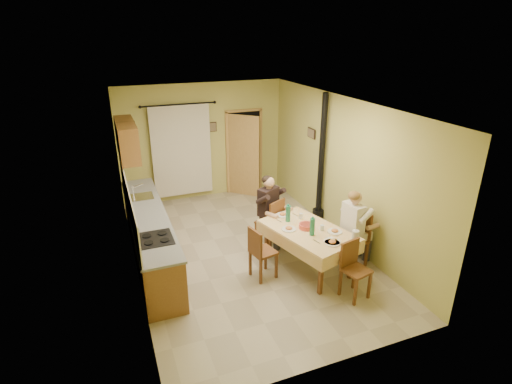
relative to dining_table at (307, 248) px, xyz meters
name	(u,v)px	position (x,y,z in m)	size (l,w,h in m)	color
floor	(246,251)	(-0.82, 0.91, -0.38)	(4.00, 6.00, 0.01)	tan
room_shell	(245,160)	(-0.82, 0.91, 1.44)	(4.04, 6.04, 2.82)	tan
kitchen_run	(149,235)	(-2.53, 1.31, 0.10)	(0.64, 3.64, 1.56)	brown
upper_cabinets	(127,140)	(-2.64, 2.61, 1.57)	(0.35, 1.40, 0.70)	brown
curtain	(182,151)	(-1.37, 3.81, 0.88)	(1.70, 0.07, 2.22)	black
doorway	(244,153)	(0.17, 3.75, 0.67)	(0.96, 0.62, 2.15)	black
dining_table	(307,248)	(0.00, 0.00, 0.00)	(1.40, 1.86, 0.76)	#E7BD7A
tableware	(313,228)	(0.04, -0.09, 0.44)	(0.95, 1.54, 0.33)	white
chair_far	(270,231)	(-0.29, 0.99, -0.09)	(0.56, 0.56, 0.98)	brown
chair_near	(354,280)	(0.30, -1.00, -0.09)	(0.45, 0.45, 0.93)	brown
chair_right	(352,249)	(0.82, -0.17, -0.09)	(0.48, 0.48, 1.00)	brown
chair_left	(263,262)	(-0.84, 0.02, -0.09)	(0.45, 0.45, 0.93)	brown
man_far	(270,203)	(-0.30, 1.00, 0.50)	(0.65, 0.61, 1.39)	black
man_right	(354,220)	(0.80, -0.17, 0.50)	(0.50, 0.61, 1.39)	silver
stove_flue	(320,178)	(1.08, 1.51, 0.64)	(0.24, 0.24, 2.80)	black
picture_back	(213,127)	(-0.57, 3.88, 1.37)	(0.19, 0.03, 0.23)	black
picture_right	(311,133)	(1.15, 2.11, 1.47)	(0.03, 0.31, 0.21)	brown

